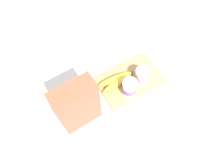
# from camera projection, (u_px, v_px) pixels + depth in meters

# --- Properties ---
(ground_plane) EXTENTS (2.40, 2.40, 0.00)m
(ground_plane) POSITION_uv_depth(u_px,v_px,m) (129.00, 81.00, 1.07)
(ground_plane) COLOR silver
(cutting_board) EXTENTS (0.31, 0.20, 0.02)m
(cutting_board) POSITION_uv_depth(u_px,v_px,m) (130.00, 80.00, 1.07)
(cutting_board) COLOR tan
(cutting_board) RESTS_ON ground_plane
(cereal_box) EXTENTS (0.18, 0.08, 0.29)m
(cereal_box) POSITION_uv_depth(u_px,v_px,m) (78.00, 106.00, 0.85)
(cereal_box) COLOR #D85138
(cereal_box) RESTS_ON ground_plane
(yogurt_cup_front) EXTENTS (0.08, 0.08, 0.08)m
(yogurt_cup_front) POSITION_uv_depth(u_px,v_px,m) (143.00, 76.00, 1.02)
(yogurt_cup_front) COLOR white
(yogurt_cup_front) RESTS_ON cutting_board
(yogurt_cup_back) EXTENTS (0.07, 0.07, 0.10)m
(yogurt_cup_back) POSITION_uv_depth(u_px,v_px,m) (129.00, 88.00, 0.98)
(yogurt_cup_back) COLOR white
(yogurt_cup_back) RESTS_ON cutting_board
(banana_bunch) EXTENTS (0.19, 0.08, 0.04)m
(banana_bunch) POSITION_uv_depth(u_px,v_px,m) (117.00, 81.00, 1.03)
(banana_bunch) COLOR yellow
(banana_bunch) RESTS_ON cutting_board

